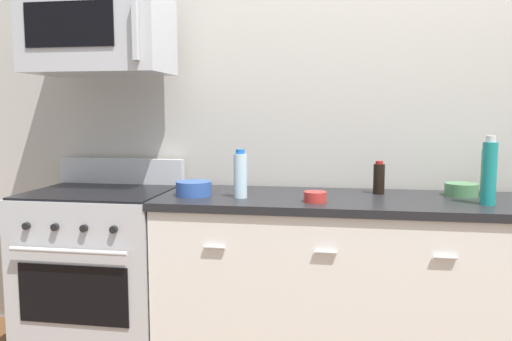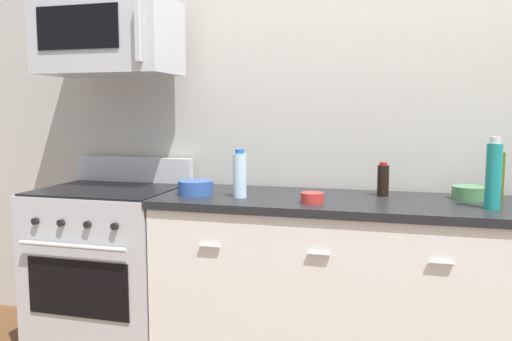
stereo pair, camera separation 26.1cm
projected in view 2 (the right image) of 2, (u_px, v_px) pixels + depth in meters
The scene contains 11 objects.
back_wall at pixel (386, 111), 2.86m from camera, with size 5.32×0.10×2.70m, color #B7B2A8.
counter_unit at pixel (379, 292), 2.57m from camera, with size 2.23×0.66×0.92m.
range_oven at pixel (111, 267), 2.96m from camera, with size 0.76×0.69×1.07m.
microwave at pixel (108, 38), 2.85m from camera, with size 0.74×0.44×0.40m.
bottle_olive_oil at pixel (498, 175), 2.53m from camera, with size 0.06×0.06×0.26m.
bottle_soy_sauce_dark at pixel (383, 180), 2.64m from camera, with size 0.06×0.06×0.17m.
bottle_water_clear at pixel (240, 175), 2.59m from camera, with size 0.07×0.07×0.24m.
bottle_sparkling_teal at pixel (493, 175), 2.28m from camera, with size 0.07×0.07×0.32m.
bowl_green_glaze at pixel (469, 192), 2.54m from camera, with size 0.17×0.17×0.07m.
bowl_blue_mixing at pixel (196, 187), 2.69m from camera, with size 0.18×0.18×0.07m.
bowl_red_small at pixel (312, 197), 2.44m from camera, with size 0.11×0.11×0.05m.
Camera 2 is at (0.06, -2.55, 1.35)m, focal length 36.43 mm.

